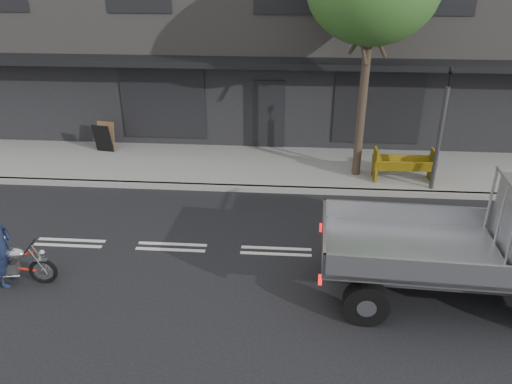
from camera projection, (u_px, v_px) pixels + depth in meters
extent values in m
plane|color=black|center=(276.00, 251.00, 11.27)|extent=(80.00, 80.00, 0.00)
cube|color=gray|center=(282.00, 167.00, 15.45)|extent=(32.00, 3.20, 0.15)
cube|color=gray|center=(280.00, 189.00, 14.02)|extent=(32.00, 0.20, 0.15)
cube|color=slate|center=(289.00, 10.00, 19.66)|extent=(26.00, 10.00, 8.00)
cylinder|color=#382B21|center=(361.00, 113.00, 14.02)|extent=(0.24, 0.24, 4.00)
cylinder|color=#2D2D30|center=(439.00, 143.00, 13.34)|extent=(0.12, 0.12, 3.00)
imported|color=black|center=(450.00, 77.00, 12.57)|extent=(0.08, 0.10, 0.50)
torus|color=black|center=(43.00, 271.00, 10.10)|extent=(0.58, 0.13, 0.57)
cube|color=#2D2D30|center=(11.00, 268.00, 10.06)|extent=(0.31, 0.22, 0.24)
ellipsoid|color=#B6B7BB|center=(14.00, 253.00, 9.91)|extent=(0.48, 0.30, 0.23)
cylinder|color=black|center=(30.00, 246.00, 9.84)|extent=(0.08, 0.51, 0.03)
imported|color=#141D39|center=(1.00, 248.00, 9.86)|extent=(0.45, 0.64, 1.66)
cylinder|color=black|center=(366.00, 303.00, 8.96)|extent=(0.85, 0.35, 0.83)
cylinder|color=black|center=(360.00, 248.00, 10.62)|extent=(0.85, 0.35, 0.83)
cube|color=#2D2D30|center=(457.00, 272.00, 9.51)|extent=(5.10, 1.35, 0.15)
cube|color=#A4A5A9|center=(410.00, 251.00, 9.44)|extent=(3.40, 2.30, 0.11)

